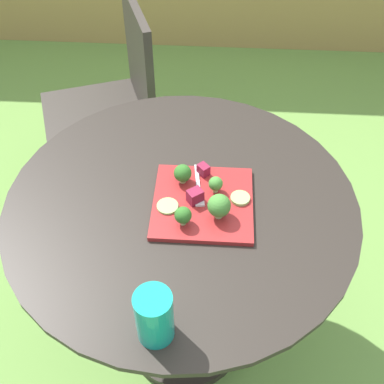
{
  "coord_description": "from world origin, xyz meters",
  "views": [
    {
      "loc": [
        0.08,
        -0.86,
        1.71
      ],
      "look_at": [
        0.03,
        -0.01,
        0.8
      ],
      "focal_mm": 44.97,
      "sensor_mm": 36.0,
      "label": 1
    }
  ],
  "objects_px": {
    "patio_chair": "(116,95)",
    "fork": "(198,189)",
    "drinking_glass": "(155,318)",
    "salad_plate": "(203,203)"
  },
  "relations": [
    {
      "from": "salad_plate",
      "to": "fork",
      "type": "relative_size",
      "value": 1.69
    },
    {
      "from": "fork",
      "to": "drinking_glass",
      "type": "bearing_deg",
      "value": -99.38
    },
    {
      "from": "patio_chair",
      "to": "fork",
      "type": "bearing_deg",
      "value": -63.09
    },
    {
      "from": "patio_chair",
      "to": "salad_plate",
      "type": "bearing_deg",
      "value": -63.45
    },
    {
      "from": "salad_plate",
      "to": "drinking_glass",
      "type": "relative_size",
      "value": 1.9
    },
    {
      "from": "drinking_glass",
      "to": "fork",
      "type": "distance_m",
      "value": 0.42
    },
    {
      "from": "patio_chair",
      "to": "salad_plate",
      "type": "xyz_separation_m",
      "value": [
        0.39,
        -0.79,
        0.24
      ]
    },
    {
      "from": "drinking_glass",
      "to": "fork",
      "type": "relative_size",
      "value": 0.89
    },
    {
      "from": "patio_chair",
      "to": "fork",
      "type": "relative_size",
      "value": 5.81
    },
    {
      "from": "patio_chair",
      "to": "drinking_glass",
      "type": "bearing_deg",
      "value": -74.91
    }
  ]
}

